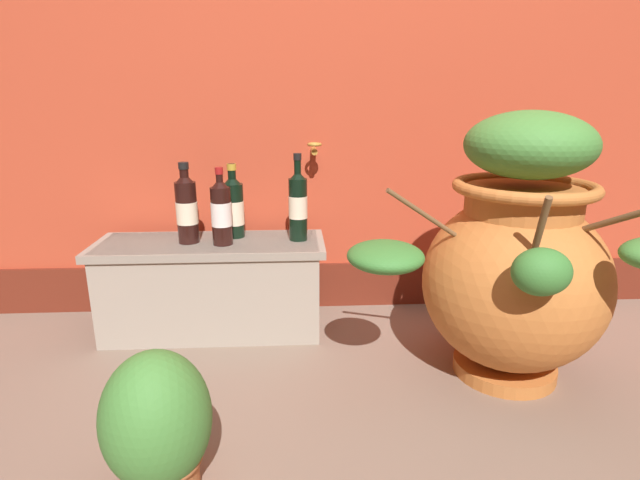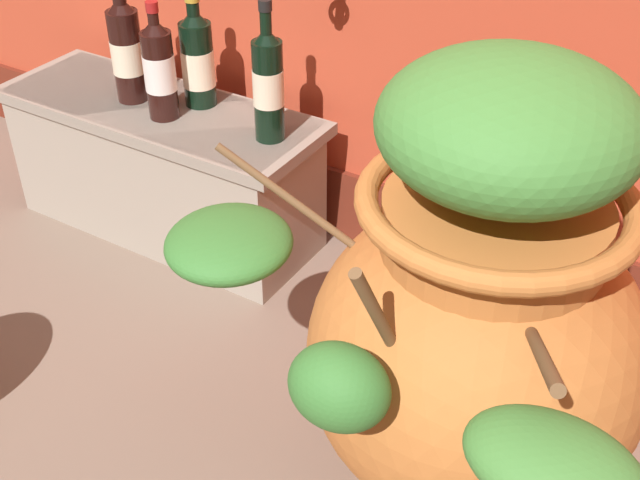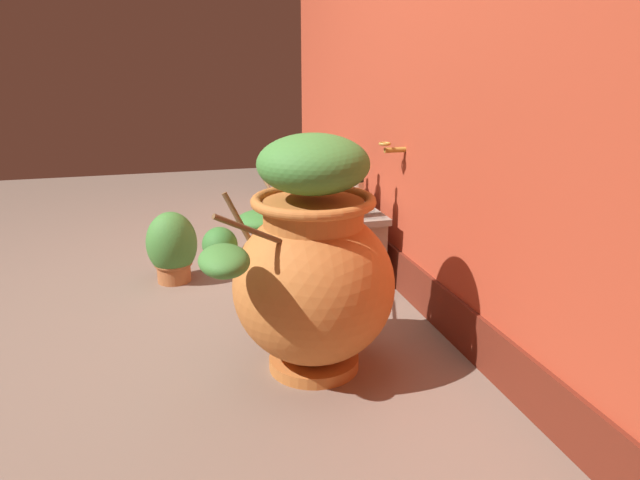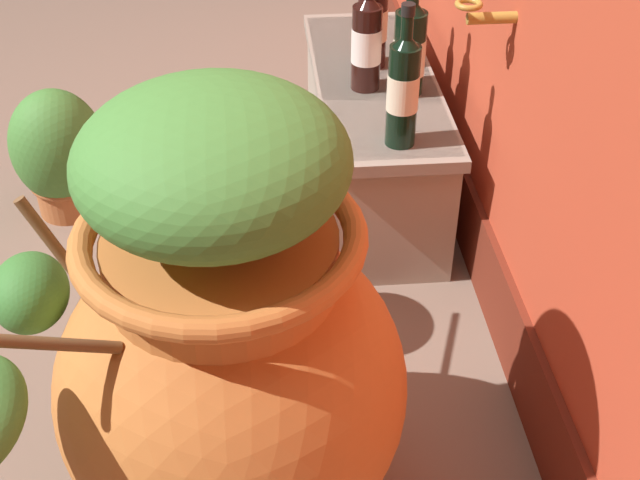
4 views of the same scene
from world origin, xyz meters
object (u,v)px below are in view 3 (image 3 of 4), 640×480
(wine_bottle_middle, at_px, (331,179))
(wine_bottle_back, at_px, (352,180))
(terracotta_urn, at_px, (311,266))
(wine_bottle_left, at_px, (356,188))
(potted_shrub, at_px, (172,247))
(wine_bottle_right, at_px, (330,172))

(wine_bottle_middle, distance_m, wine_bottle_back, 0.11)
(terracotta_urn, height_order, wine_bottle_middle, terracotta_urn)
(terracotta_urn, distance_m, wine_bottle_left, 0.78)
(wine_bottle_back, height_order, potted_shrub, wine_bottle_back)
(wine_bottle_left, xyz_separation_m, potted_shrub, (-0.33, -0.85, -0.33))
(wine_bottle_left, distance_m, wine_bottle_middle, 0.28)
(wine_bottle_left, xyz_separation_m, wine_bottle_middle, (-0.28, -0.04, -0.01))
(terracotta_urn, xyz_separation_m, wine_bottle_back, (-0.92, 0.45, 0.09))
(wine_bottle_right, bearing_deg, wine_bottle_back, 23.04)
(wine_bottle_left, xyz_separation_m, wine_bottle_right, (-0.41, -0.01, -0.00))
(terracotta_urn, xyz_separation_m, wine_bottle_left, (-0.67, 0.39, 0.11))
(wine_bottle_middle, bearing_deg, wine_bottle_right, 166.12)
(potted_shrub, bearing_deg, wine_bottle_right, 95.57)
(wine_bottle_left, relative_size, wine_bottle_right, 1.09)
(terracotta_urn, height_order, wine_bottle_back, terracotta_urn)
(terracotta_urn, xyz_separation_m, potted_shrub, (-1.00, -0.46, -0.21))
(wine_bottle_left, relative_size, potted_shrub, 0.91)
(wine_bottle_middle, bearing_deg, terracotta_urn, -20.01)
(wine_bottle_right, xyz_separation_m, potted_shrub, (0.08, -0.84, -0.32))
(potted_shrub, bearing_deg, wine_bottle_back, 84.90)
(wine_bottle_left, bearing_deg, wine_bottle_back, 166.94)
(wine_bottle_left, distance_m, wine_bottle_back, 0.25)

